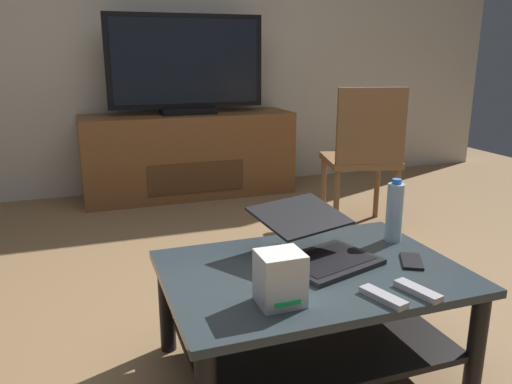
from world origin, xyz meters
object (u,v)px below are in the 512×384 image
(dining_chair, at_px, (364,152))
(television, at_px, (187,67))
(media_cabinet, at_px, (189,155))
(laptop, at_px, (317,242))
(coffee_table, at_px, (311,301))
(water_bottle_near, at_px, (395,212))
(cell_phone, at_px, (412,261))
(soundbar_remote, at_px, (418,291))
(router_box, at_px, (280,278))
(tv_remote, at_px, (383,297))

(dining_chair, bearing_deg, television, 124.97)
(media_cabinet, distance_m, laptop, 2.43)
(coffee_table, distance_m, media_cabinet, 2.50)
(water_bottle_near, height_order, cell_phone, water_bottle_near)
(soundbar_remote, bearing_deg, television, 78.66)
(laptop, bearing_deg, cell_phone, -25.66)
(coffee_table, xyz_separation_m, router_box, (-0.20, -0.19, 0.20))
(cell_phone, bearing_deg, dining_chair, 95.39)
(laptop, distance_m, cell_phone, 0.34)
(coffee_table, height_order, dining_chair, dining_chair)
(coffee_table, height_order, router_box, router_box)
(dining_chair, bearing_deg, media_cabinet, 124.50)
(dining_chair, xyz_separation_m, laptop, (-0.91, -1.18, -0.06))
(laptop, bearing_deg, dining_chair, 52.39)
(coffee_table, relative_size, soundbar_remote, 6.39)
(media_cabinet, xyz_separation_m, soundbar_remote, (0.12, -2.78, 0.08))
(media_cabinet, distance_m, router_box, 2.72)
(tv_remote, bearing_deg, cell_phone, 23.33)
(router_box, distance_m, tv_remote, 0.32)
(television, relative_size, router_box, 7.42)
(soundbar_remote, bearing_deg, coffee_table, 115.26)
(water_bottle_near, bearing_deg, coffee_table, -161.52)
(coffee_table, relative_size, water_bottle_near, 4.03)
(router_box, relative_size, water_bottle_near, 0.64)
(laptop, bearing_deg, coffee_table, -124.33)
(router_box, bearing_deg, laptop, 46.88)
(water_bottle_near, bearing_deg, cell_phone, -106.76)
(water_bottle_near, xyz_separation_m, soundbar_remote, (-0.20, -0.42, -0.11))
(television, height_order, laptop, television)
(router_box, xyz_separation_m, cell_phone, (0.56, 0.12, -0.08))
(television, bearing_deg, dining_chair, -55.03)
(water_bottle_near, relative_size, tv_remote, 1.59)
(tv_remote, bearing_deg, router_box, 147.76)
(soundbar_remote, bearing_deg, cell_phone, 44.35)
(media_cabinet, height_order, television, television)
(media_cabinet, relative_size, router_box, 10.19)
(dining_chair, bearing_deg, router_box, -128.71)
(cell_phone, relative_size, tv_remote, 0.88)
(media_cabinet, bearing_deg, dining_chair, -55.50)
(dining_chair, height_order, soundbar_remote, dining_chair)
(television, distance_m, water_bottle_near, 2.41)
(coffee_table, height_order, tv_remote, tv_remote)
(tv_remote, height_order, soundbar_remote, same)
(laptop, bearing_deg, television, 88.59)
(television, bearing_deg, laptop, -91.41)
(television, height_order, dining_chair, television)
(media_cabinet, xyz_separation_m, tv_remote, (-0.01, -2.78, 0.08))
(router_box, xyz_separation_m, soundbar_remote, (0.43, -0.09, -0.07))
(laptop, relative_size, tv_remote, 3.03)
(water_bottle_near, xyz_separation_m, tv_remote, (-0.32, -0.42, -0.11))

